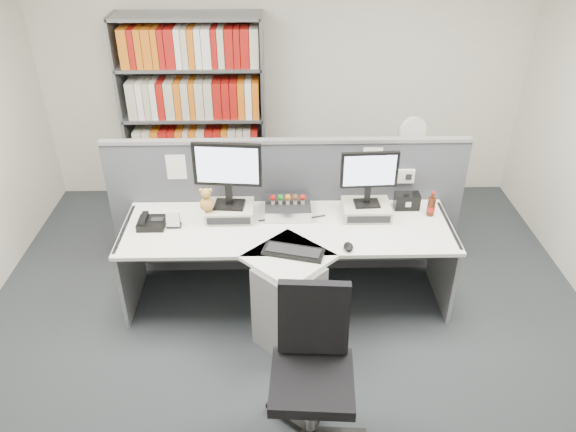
{
  "coord_description": "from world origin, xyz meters",
  "views": [
    {
      "loc": [
        -0.07,
        -2.86,
        3.07
      ],
      "look_at": [
        0.0,
        0.65,
        0.92
      ],
      "focal_mm": 34.63,
      "sensor_mm": 36.0,
      "label": 1
    }
  ],
  "objects_px": {
    "monitor_left": "(227,170)",
    "shelving_unit": "(195,120)",
    "desk_phone": "(151,223)",
    "cola_bottle": "(431,207)",
    "speaker": "(407,201)",
    "monitor_right": "(369,174)",
    "desk": "(288,271)",
    "desk_calendar": "(174,220)",
    "keyboard": "(293,252)",
    "filing_cabinet": "(404,193)",
    "office_chair": "(312,365)",
    "desk_fan": "(412,134)",
    "mouse": "(348,247)",
    "desktop_pc": "(288,208)"
  },
  "relations": [
    {
      "from": "monitor_left",
      "to": "shelving_unit",
      "type": "bearing_deg",
      "value": 106.7
    },
    {
      "from": "desk_phone",
      "to": "cola_bottle",
      "type": "bearing_deg",
      "value": 3.15
    },
    {
      "from": "speaker",
      "to": "monitor_right",
      "type": "bearing_deg",
      "value": -163.35
    },
    {
      "from": "desk",
      "to": "desk_phone",
      "type": "xyz_separation_m",
      "value": [
        -1.07,
        0.25,
        0.3
      ]
    },
    {
      "from": "desk",
      "to": "desk_calendar",
      "type": "xyz_separation_m",
      "value": [
        -0.89,
        0.24,
        0.32
      ]
    },
    {
      "from": "keyboard",
      "to": "filing_cabinet",
      "type": "distance_m",
      "value": 1.97
    },
    {
      "from": "desk_phone",
      "to": "office_chair",
      "type": "height_order",
      "value": "office_chair"
    },
    {
      "from": "cola_bottle",
      "to": "monitor_right",
      "type": "bearing_deg",
      "value": 178.74
    },
    {
      "from": "shelving_unit",
      "to": "office_chair",
      "type": "distance_m",
      "value": 3.13
    },
    {
      "from": "filing_cabinet",
      "to": "office_chair",
      "type": "bearing_deg",
      "value": -113.5
    },
    {
      "from": "desk_phone",
      "to": "monitor_left",
      "type": "bearing_deg",
      "value": 12.41
    },
    {
      "from": "desk_fan",
      "to": "shelving_unit",
      "type": "bearing_deg",
      "value": 167.93
    },
    {
      "from": "desk",
      "to": "desk_fan",
      "type": "xyz_separation_m",
      "value": [
        1.2,
        1.4,
        0.53
      ]
    },
    {
      "from": "monitor_right",
      "to": "desk_fan",
      "type": "distance_m",
      "value": 1.16
    },
    {
      "from": "mouse",
      "to": "shelving_unit",
      "type": "distance_m",
      "value": 2.37
    },
    {
      "from": "shelving_unit",
      "to": "keyboard",
      "type": "bearing_deg",
      "value": -64.83
    },
    {
      "from": "monitor_right",
      "to": "shelving_unit",
      "type": "bearing_deg",
      "value": 136.42
    },
    {
      "from": "desktop_pc",
      "to": "mouse",
      "type": "relative_size",
      "value": 3.22
    },
    {
      "from": "desktop_pc",
      "to": "cola_bottle",
      "type": "distance_m",
      "value": 1.16
    },
    {
      "from": "keyboard",
      "to": "speaker",
      "type": "xyz_separation_m",
      "value": [
        0.95,
        0.63,
        0.05
      ]
    },
    {
      "from": "keyboard",
      "to": "desk_phone",
      "type": "relative_size",
      "value": 2.25
    },
    {
      "from": "shelving_unit",
      "to": "desk_calendar",
      "type": "bearing_deg",
      "value": -89.7
    },
    {
      "from": "speaker",
      "to": "desk_phone",
      "type": "bearing_deg",
      "value": -173.39
    },
    {
      "from": "keyboard",
      "to": "office_chair",
      "type": "distance_m",
      "value": 0.96
    },
    {
      "from": "cola_bottle",
      "to": "monitor_left",
      "type": "bearing_deg",
      "value": 179.59
    },
    {
      "from": "filing_cabinet",
      "to": "monitor_right",
      "type": "bearing_deg",
      "value": -118.88
    },
    {
      "from": "desk_calendar",
      "to": "office_chair",
      "type": "xyz_separation_m",
      "value": [
        1.01,
        -1.32,
        -0.22
      ]
    },
    {
      "from": "desk_phone",
      "to": "desktop_pc",
      "type": "bearing_deg",
      "value": 9.35
    },
    {
      "from": "desk",
      "to": "monitor_left",
      "type": "xyz_separation_m",
      "value": [
        -0.46,
        0.38,
        0.69
      ]
    },
    {
      "from": "desk",
      "to": "desktop_pc",
      "type": "height_order",
      "value": "desktop_pc"
    },
    {
      "from": "keyboard",
      "to": "speaker",
      "type": "height_order",
      "value": "speaker"
    },
    {
      "from": "desk_fan",
      "to": "desk_phone",
      "type": "bearing_deg",
      "value": -153.14
    },
    {
      "from": "monitor_right",
      "to": "keyboard",
      "type": "distance_m",
      "value": 0.88
    },
    {
      "from": "mouse",
      "to": "desk_fan",
      "type": "bearing_deg",
      "value": 63.14
    },
    {
      "from": "mouse",
      "to": "desk",
      "type": "bearing_deg",
      "value": 167.77
    },
    {
      "from": "keyboard",
      "to": "shelving_unit",
      "type": "distance_m",
      "value": 2.21
    },
    {
      "from": "mouse",
      "to": "speaker",
      "type": "distance_m",
      "value": 0.8
    },
    {
      "from": "monitor_left",
      "to": "cola_bottle",
      "type": "bearing_deg",
      "value": -0.41
    },
    {
      "from": "office_chair",
      "to": "monitor_left",
      "type": "bearing_deg",
      "value": 111.79
    },
    {
      "from": "desk",
      "to": "desk_fan",
      "type": "distance_m",
      "value": 1.92
    },
    {
      "from": "filing_cabinet",
      "to": "desk_phone",
      "type": "bearing_deg",
      "value": -153.13
    },
    {
      "from": "desktop_pc",
      "to": "desk_calendar",
      "type": "xyz_separation_m",
      "value": [
        -0.9,
        -0.18,
        0.01
      ]
    },
    {
      "from": "desktop_pc",
      "to": "monitor_right",
      "type": "bearing_deg",
      "value": -3.9
    },
    {
      "from": "desktop_pc",
      "to": "keyboard",
      "type": "relative_size",
      "value": 0.77
    },
    {
      "from": "shelving_unit",
      "to": "filing_cabinet",
      "type": "relative_size",
      "value": 2.86
    },
    {
      "from": "desktop_pc",
      "to": "keyboard",
      "type": "bearing_deg",
      "value": -87.07
    },
    {
      "from": "speaker",
      "to": "filing_cabinet",
      "type": "bearing_deg",
      "value": 77.02
    },
    {
      "from": "monitor_left",
      "to": "office_chair",
      "type": "relative_size",
      "value": 0.52
    },
    {
      "from": "monitor_right",
      "to": "keyboard",
      "type": "relative_size",
      "value": 0.97
    },
    {
      "from": "speaker",
      "to": "cola_bottle",
      "type": "relative_size",
      "value": 0.94
    }
  ]
}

